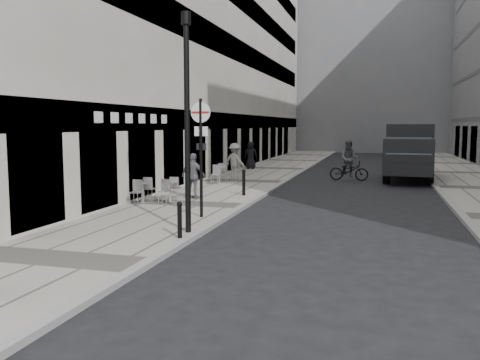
% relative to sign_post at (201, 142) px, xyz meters
% --- Properties ---
extents(ground, '(120.00, 120.00, 0.00)m').
position_rel_sign_post_xyz_m(ground, '(0.60, -7.95, -2.37)').
color(ground, black).
rests_on(ground, ground).
extents(sidewalk, '(4.00, 60.00, 0.12)m').
position_rel_sign_post_xyz_m(sidewalk, '(-1.40, 10.05, -2.31)').
color(sidewalk, '#9D978E').
rests_on(sidewalk, ground).
extents(building_left, '(4.00, 45.00, 18.00)m').
position_rel_sign_post_xyz_m(building_left, '(-5.40, 16.55, 6.63)').
color(building_left, silver).
rests_on(building_left, ground).
extents(building_far, '(24.00, 16.00, 22.00)m').
position_rel_sign_post_xyz_m(building_far, '(2.10, 48.05, 8.63)').
color(building_far, slate).
rests_on(building_far, ground).
extents(sign_post, '(0.60, 0.10, 3.50)m').
position_rel_sign_post_xyz_m(sign_post, '(0.00, 0.00, 0.00)').
color(sign_post, black).
rests_on(sign_post, sidewalk).
extents(lamppost, '(0.25, 0.25, 5.50)m').
position_rel_sign_post_xyz_m(lamppost, '(0.40, -2.12, 0.81)').
color(lamppost, black).
rests_on(lamppost, sidewalk).
extents(bollard_near, '(0.11, 0.11, 0.83)m').
position_rel_sign_post_xyz_m(bollard_near, '(0.45, -2.82, -1.83)').
color(bollard_near, black).
rests_on(bollard_near, sidewalk).
extents(bollard_far, '(0.13, 0.13, 0.95)m').
position_rel_sign_post_xyz_m(bollard_far, '(-0.00, 4.91, -1.77)').
color(bollard_far, black).
rests_on(bollard_far, sidewalk).
extents(panel_van, '(2.74, 6.33, 2.91)m').
position_rel_sign_post_xyz_m(panel_van, '(6.62, 13.63, -0.73)').
color(panel_van, black).
rests_on(panel_van, ground).
extents(cyclist, '(1.98, 0.77, 2.11)m').
position_rel_sign_post_xyz_m(cyclist, '(3.59, 12.59, -1.54)').
color(cyclist, black).
rests_on(cyclist, ground).
extents(pedestrian_a, '(1.07, 0.62, 1.71)m').
position_rel_sign_post_xyz_m(pedestrian_a, '(-1.56, 3.49, -1.39)').
color(pedestrian_a, slate).
rests_on(pedestrian_a, sidewalk).
extents(pedestrian_b, '(1.34, 1.07, 1.81)m').
position_rel_sign_post_xyz_m(pedestrian_b, '(-2.13, 11.09, -1.34)').
color(pedestrian_b, '#B3AEA5').
rests_on(pedestrian_b, sidewalk).
extents(pedestrian_c, '(0.90, 0.64, 1.72)m').
position_rel_sign_post_xyz_m(pedestrian_c, '(-2.72, 16.83, -1.38)').
color(pedestrian_c, black).
rests_on(pedestrian_c, sidewalk).
extents(cafe_table_near, '(0.64, 1.45, 0.82)m').
position_rel_sign_post_xyz_m(cafe_table_near, '(-2.20, 2.79, -1.83)').
color(cafe_table_near, silver).
rests_on(cafe_table_near, sidewalk).
extents(cafe_table_mid, '(0.70, 1.58, 0.90)m').
position_rel_sign_post_xyz_m(cafe_table_mid, '(-2.20, 8.69, -1.79)').
color(cafe_table_mid, silver).
rests_on(cafe_table_mid, sidewalk).
extents(cafe_table_far, '(0.66, 1.49, 0.85)m').
position_rel_sign_post_xyz_m(cafe_table_far, '(-3.00, 2.22, -1.82)').
color(cafe_table_far, '#B3B3B5').
rests_on(cafe_table_far, sidewalk).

